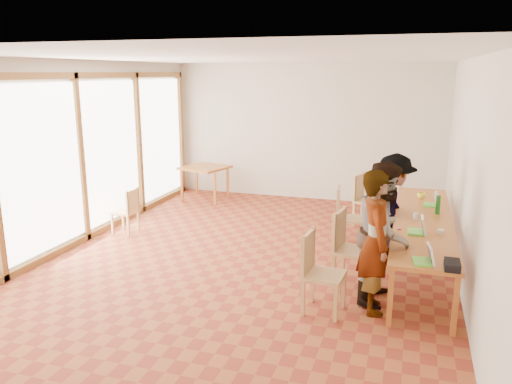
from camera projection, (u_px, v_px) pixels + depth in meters
ground at (250, 258)px, 7.71m from camera, size 8.00×8.00×0.00m
wall_back at (306, 132)px, 11.06m from camera, size 6.00×0.10×3.00m
wall_front at (79, 255)px, 3.65m from camera, size 6.00×0.10×3.00m
wall_right at (469, 175)px, 6.48m from camera, size 0.10×8.00×3.00m
window_wall at (80, 153)px, 8.23m from camera, size 0.10×8.00×3.00m
ceiling at (249, 56)px, 7.00m from camera, size 6.00×8.00×0.04m
communal_table at (423, 222)px, 7.18m from camera, size 0.80×4.00×0.75m
side_table at (205, 170)px, 11.14m from camera, size 0.90×0.90×0.75m
chair_near at (316, 263)px, 5.90m from camera, size 0.49×0.49×0.52m
chair_mid at (346, 240)px, 6.62m from camera, size 0.55×0.55×0.55m
chair_far at (344, 211)px, 8.14m from camera, size 0.50×0.50×0.52m
chair_empty at (363, 194)px, 9.32m from camera, size 0.55×0.55×0.51m
chair_spare at (129, 206)px, 8.77m from camera, size 0.39×0.39×0.43m
person_near at (376, 242)px, 5.85m from camera, size 0.55×0.71×1.73m
person_mid at (384, 232)px, 6.13m from camera, size 0.78×0.95×1.77m
person_far at (393, 210)px, 7.34m from camera, size 0.77×1.15×1.66m
laptop_near at (426, 258)px, 5.49m from camera, size 0.26×0.28×0.22m
laptop_mid at (419, 229)px, 6.50m from camera, size 0.24×0.28×0.23m
laptop_far at (433, 202)px, 7.83m from camera, size 0.26×0.30×0.23m
yellow_mug at (421, 196)px, 8.28m from camera, size 0.15×0.15×0.10m
green_bottle at (438, 205)px, 7.37m from camera, size 0.07×0.07×0.28m
clear_glass at (416, 216)px, 7.15m from camera, size 0.07×0.07×0.09m
condiment_cup at (441, 232)px, 6.48m from camera, size 0.08×0.08×0.06m
pink_phone at (400, 229)px, 6.69m from camera, size 0.05×0.10×0.01m
black_pouch at (452, 265)px, 5.32m from camera, size 0.16×0.26×0.09m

